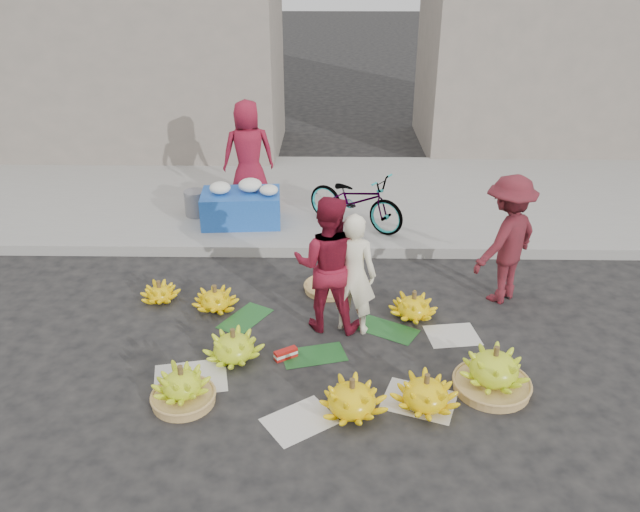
{
  "coord_description": "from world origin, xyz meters",
  "views": [
    {
      "loc": [
        0.06,
        -5.53,
        3.78
      ],
      "look_at": [
        -0.05,
        0.71,
        0.7
      ],
      "focal_mm": 35.0,
      "sensor_mm": 36.0,
      "label": 1
    }
  ],
  "objects_px": {
    "flower_table": "(242,206)",
    "bicycle": "(356,200)",
    "vendor_cream": "(353,274)",
    "banana_bunch_0": "(234,346)",
    "banana_bunch_4": "(494,371)"
  },
  "relations": [
    {
      "from": "banana_bunch_0",
      "to": "flower_table",
      "type": "height_order",
      "value": "flower_table"
    },
    {
      "from": "banana_bunch_0",
      "to": "flower_table",
      "type": "distance_m",
      "value": 3.3
    },
    {
      "from": "vendor_cream",
      "to": "bicycle",
      "type": "relative_size",
      "value": 0.88
    },
    {
      "from": "banana_bunch_4",
      "to": "flower_table",
      "type": "relative_size",
      "value": 0.67
    },
    {
      "from": "banana_bunch_0",
      "to": "bicycle",
      "type": "xyz_separation_m",
      "value": [
        1.34,
        3.18,
        0.37
      ]
    },
    {
      "from": "flower_table",
      "to": "bicycle",
      "type": "relative_size",
      "value": 0.76
    },
    {
      "from": "vendor_cream",
      "to": "flower_table",
      "type": "height_order",
      "value": "vendor_cream"
    },
    {
      "from": "banana_bunch_0",
      "to": "vendor_cream",
      "type": "bearing_deg",
      "value": 25.8
    },
    {
      "from": "banana_bunch_4",
      "to": "vendor_cream",
      "type": "relative_size",
      "value": 0.58
    },
    {
      "from": "vendor_cream",
      "to": "bicycle",
      "type": "height_order",
      "value": "vendor_cream"
    },
    {
      "from": "banana_bunch_0",
      "to": "banana_bunch_4",
      "type": "relative_size",
      "value": 0.93
    },
    {
      "from": "banana_bunch_4",
      "to": "bicycle",
      "type": "height_order",
      "value": "bicycle"
    },
    {
      "from": "flower_table",
      "to": "banana_bunch_4",
      "type": "bearing_deg",
      "value": -56.84
    },
    {
      "from": "bicycle",
      "to": "vendor_cream",
      "type": "bearing_deg",
      "value": -149.13
    },
    {
      "from": "flower_table",
      "to": "bicycle",
      "type": "height_order",
      "value": "bicycle"
    }
  ]
}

